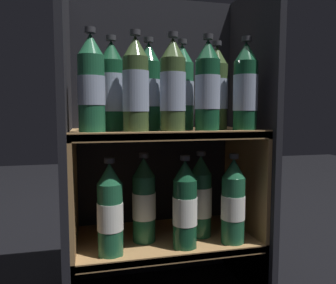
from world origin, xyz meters
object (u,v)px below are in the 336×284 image
bottle_upper_back_1 (149,89)px  bottle_lower_back_0 (144,201)px  bottle_upper_back_3 (216,90)px  bottle_upper_front_1 (136,87)px  bottle_lower_front_1 (185,206)px  bottle_upper_back_0 (112,89)px  bottle_upper_front_4 (245,89)px  bottle_upper_front_0 (91,86)px  bottle_lower_back_1 (201,198)px  bottle_upper_front_2 (172,88)px  bottle_lower_front_0 (110,211)px  bottle_lower_front_2 (233,203)px  bottle_upper_back_2 (182,89)px  bottle_upper_front_3 (208,88)px

bottle_upper_back_1 → bottle_lower_back_0: bearing=-180.0°
bottle_upper_back_3 → bottle_upper_front_1: bearing=-163.2°
bottle_upper_back_1 → bottle_lower_front_1: (0.09, -0.08, -0.34)m
bottle_upper_back_0 → bottle_upper_back_3: bearing=0.0°
bottle_upper_front_4 → bottle_upper_back_0: 0.39m
bottle_lower_front_1 → bottle_upper_back_1: bearing=138.5°
bottle_upper_front_0 → bottle_upper_back_0: 0.10m
bottle_upper_back_3 → bottle_lower_back_1: 0.35m
bottle_upper_front_2 → bottle_lower_front_0: size_ratio=1.00×
bottle_lower_front_2 → bottle_lower_back_0: 0.27m
bottle_upper_front_1 → bottle_lower_front_1: bearing=-0.0°
bottle_upper_front_1 → bottle_lower_back_1: bearing=20.3°
bottle_lower_front_0 → bottle_lower_front_2: 0.37m
bottle_lower_front_1 → bottle_upper_front_0: bearing=-180.0°
bottle_upper_front_0 → bottle_upper_front_2: bearing=0.0°
bottle_upper_back_2 → bottle_upper_front_2: bearing=-123.4°
bottle_upper_front_0 → bottle_upper_back_0: (0.06, 0.08, -0.00)m
bottle_upper_front_4 → bottle_upper_back_1: size_ratio=1.00×
bottle_upper_front_4 → bottle_lower_back_0: bearing=164.6°
bottle_upper_back_1 → bottle_lower_back_1: size_ratio=1.00×
bottle_upper_front_4 → bottle_lower_front_1: 0.39m
bottle_upper_back_2 → bottle_lower_back_0: bearing=-180.0°
bottle_upper_front_1 → bottle_lower_front_0: size_ratio=1.00×
bottle_upper_front_0 → bottle_lower_front_0: size_ratio=1.00×
bottle_lower_front_2 → bottle_lower_back_1: 0.11m
bottle_upper_back_0 → bottle_lower_front_2: bottle_upper_back_0 is taller
bottle_upper_back_0 → bottle_lower_front_2: 0.50m
bottle_upper_front_1 → bottle_upper_front_4: bearing=-0.0°
bottle_upper_back_3 → bottle_lower_front_2: size_ratio=1.00×
bottle_lower_back_1 → bottle_lower_back_0: bearing=-180.0°
bottle_upper_front_4 → bottle_lower_front_2: size_ratio=1.00×
bottle_upper_back_1 → bottle_lower_back_1: bottle_upper_back_1 is taller
bottle_upper_back_1 → bottle_lower_front_0: 0.37m
bottle_upper_front_0 → bottle_lower_front_2: (0.41, 0.00, -0.34)m
bottle_upper_front_1 → bottle_lower_back_1: 0.41m
bottle_upper_front_4 → bottle_lower_front_2: bottle_upper_front_4 is taller
bottle_upper_back_3 → bottle_lower_back_1: bottle_upper_back_3 is taller
bottle_upper_front_4 → bottle_upper_back_1: (-0.27, 0.08, 0.00)m
bottle_upper_front_4 → bottle_lower_back_1: bearing=143.5°
bottle_lower_back_0 → bottle_upper_back_2: bearing=0.0°
bottle_upper_front_0 → bottle_upper_back_3: same height
bottle_upper_back_2 → bottle_lower_front_1: bottle_upper_back_2 is taller
bottle_upper_back_2 → bottle_upper_back_3: (0.11, -0.00, -0.00)m
bottle_upper_back_3 → bottle_lower_front_1: size_ratio=1.00×
bottle_lower_front_2 → bottle_upper_front_4: bearing=0.0°
bottle_upper_front_4 → bottle_upper_back_1: bearing=163.7°
bottle_upper_front_3 → bottle_lower_back_1: bearing=82.9°
bottle_upper_front_2 → bottle_upper_back_3: 0.18m
bottle_upper_front_2 → bottle_upper_back_0: same height
bottle_upper_front_0 → bottle_lower_back_1: (0.33, 0.08, -0.34)m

